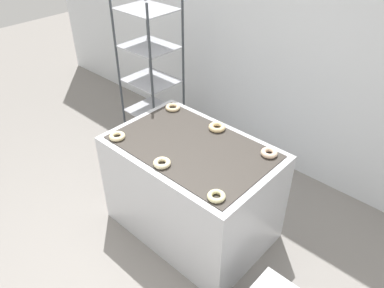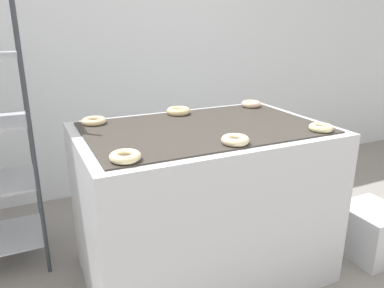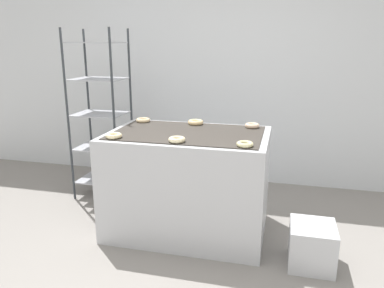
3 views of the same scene
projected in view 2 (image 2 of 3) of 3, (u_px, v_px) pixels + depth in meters
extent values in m
cube|color=silver|center=(128.00, 30.00, 3.13)|extent=(8.00, 0.05, 2.80)
cube|color=silver|center=(203.00, 203.00, 2.20)|extent=(1.38, 0.91, 0.91)
cube|color=#38332D|center=(204.00, 127.00, 2.06)|extent=(1.27, 0.80, 0.01)
cube|color=#262628|center=(304.00, 190.00, 1.94)|extent=(0.12, 0.07, 0.10)
cylinder|color=#33383D|center=(30.00, 131.00, 2.03)|extent=(0.02, 0.02, 1.81)
cylinder|color=#33383D|center=(27.00, 114.00, 2.41)|extent=(0.02, 0.02, 1.81)
cube|color=silver|center=(371.00, 231.00, 2.44)|extent=(0.34, 0.36, 0.33)
torus|color=beige|center=(125.00, 156.00, 1.55)|extent=(0.13, 0.13, 0.04)
torus|color=beige|center=(236.00, 140.00, 1.77)|extent=(0.13, 0.13, 0.04)
torus|color=beige|center=(321.00, 128.00, 1.98)|extent=(0.13, 0.13, 0.03)
torus|color=beige|center=(94.00, 121.00, 2.11)|extent=(0.14, 0.14, 0.03)
torus|color=beige|center=(178.00, 111.00, 2.33)|extent=(0.15, 0.15, 0.04)
torus|color=beige|center=(251.00, 104.00, 2.54)|extent=(0.13, 0.13, 0.04)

